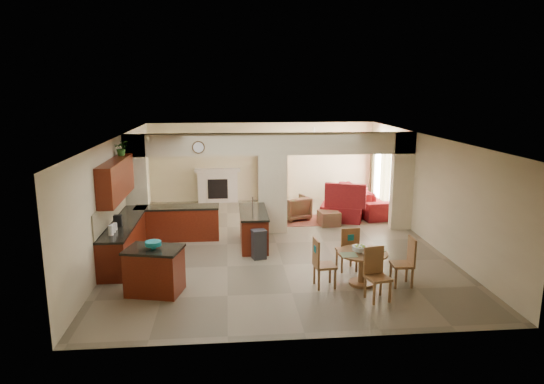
{
  "coord_description": "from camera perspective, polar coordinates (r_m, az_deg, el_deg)",
  "views": [
    {
      "loc": [
        -1.22,
        -12.13,
        4.02
      ],
      "look_at": [
        -0.08,
        0.3,
        1.31
      ],
      "focal_mm": 32.0,
      "sensor_mm": 36.0,
      "label": 1
    }
  ],
  "objects": [
    {
      "name": "teal_bowl",
      "position": [
        9.78,
        -13.79,
        -6.07
      ],
      "size": [
        0.32,
        0.32,
        0.15
      ],
      "primitive_type": "cylinder",
      "color": "#147F8B",
      "rests_on": "kitchen_island"
    },
    {
      "name": "wall_clock",
      "position": [
        13.1,
        -8.65,
        5.22
      ],
      "size": [
        0.34,
        0.03,
        0.34
      ],
      "primitive_type": "cylinder",
      "rotation": [
        1.57,
        0.0,
        0.0
      ],
      "color": "#52391B",
      "rests_on": "partition_header"
    },
    {
      "name": "wall_left",
      "position": [
        12.72,
        -17.75,
        -0.24
      ],
      "size": [
        0.0,
        10.0,
        10.0
      ],
      "primitive_type": "plane",
      "rotation": [
        1.57,
        0.0,
        1.57
      ],
      "color": "beige",
      "rests_on": "floor"
    },
    {
      "name": "dining_table",
      "position": [
        10.27,
        10.58,
        -8.16
      ],
      "size": [
        1.03,
        1.03,
        0.7
      ],
      "color": "brown",
      "rests_on": "floor"
    },
    {
      "name": "ceiling",
      "position": [
        12.25,
        0.5,
        6.52
      ],
      "size": [
        10.0,
        10.0,
        0.0
      ],
      "primitive_type": "plane",
      "rotation": [
        3.14,
        0.0,
        0.0
      ],
      "color": "white",
      "rests_on": "wall_back"
    },
    {
      "name": "chair_south",
      "position": [
        9.64,
        12.13,
        -9.11
      ],
      "size": [
        0.5,
        0.5,
        1.02
      ],
      "rotation": [
        0.0,
        0.0,
        0.23
      ],
      "color": "brown",
      "rests_on": "floor"
    },
    {
      "name": "chaise",
      "position": [
        15.11,
        8.18,
        -2.36
      ],
      "size": [
        1.48,
        1.34,
        0.49
      ],
      "primitive_type": "cube",
      "rotation": [
        0.0,
        0.0,
        -0.33
      ],
      "color": "maroon",
      "rests_on": "floor"
    },
    {
      "name": "partition_right_pier",
      "position": [
        14.26,
        15.04,
        1.23
      ],
      "size": [
        0.6,
        0.25,
        2.8
      ],
      "primitive_type": "cube",
      "color": "beige",
      "rests_on": "floor"
    },
    {
      "name": "fireplace",
      "position": [
        17.3,
        -6.39,
        0.81
      ],
      "size": [
        1.6,
        0.35,
        1.2
      ],
      "color": "beige",
      "rests_on": "floor"
    },
    {
      "name": "window_b",
      "position": [
        17.18,
        12.44,
        2.5
      ],
      "size": [
        0.02,
        0.9,
        1.9
      ],
      "primitive_type": "cube",
      "color": "white",
      "rests_on": "wall_right"
    },
    {
      "name": "glazed_door",
      "position": [
        16.41,
        13.3,
        1.48
      ],
      "size": [
        0.02,
        0.7,
        2.1
      ],
      "primitive_type": "cube",
      "color": "white",
      "rests_on": "wall_right"
    },
    {
      "name": "kitchen_counter",
      "position": [
        12.57,
        -14.41,
        -4.59
      ],
      "size": [
        2.52,
        3.29,
        1.48
      ],
      "color": "#481108",
      "rests_on": "floor"
    },
    {
      "name": "chair_north",
      "position": [
        10.91,
        8.97,
        -6.45
      ],
      "size": [
        0.47,
        0.47,
        1.02
      ],
      "rotation": [
        0.0,
        0.0,
        3.26
      ],
      "color": "brown",
      "rests_on": "floor"
    },
    {
      "name": "plant",
      "position": [
        12.49,
        -17.29,
        4.96
      ],
      "size": [
        0.4,
        0.37,
        0.38
      ],
      "primitive_type": "imported",
      "rotation": [
        0.0,
        0.0,
        0.25
      ],
      "color": "#1B4E14",
      "rests_on": "upper_cabinets"
    },
    {
      "name": "trash_can",
      "position": [
        11.61,
        -1.55,
        -6.3
      ],
      "size": [
        0.37,
        0.33,
        0.66
      ],
      "primitive_type": "cube",
      "rotation": [
        0.0,
        0.0,
        0.25
      ],
      "color": "#2A2A2D",
      "rests_on": "floor"
    },
    {
      "name": "partition_center_pier",
      "position": [
        13.5,
        0.07,
        -0.25
      ],
      "size": [
        0.8,
        0.25,
        2.2
      ],
      "primitive_type": "cube",
      "color": "beige",
      "rests_on": "floor"
    },
    {
      "name": "kitchen_island",
      "position": [
        9.98,
        -13.64,
        -8.97
      ],
      "size": [
        1.23,
        1.0,
        0.93
      ],
      "rotation": [
        0.0,
        0.0,
        -0.24
      ],
      "color": "#481108",
      "rests_on": "floor"
    },
    {
      "name": "partition_left_pier",
      "position": [
        13.62,
        -15.63,
        0.69
      ],
      "size": [
        0.6,
        0.25,
        2.8
      ],
      "primitive_type": "cube",
      "color": "beige",
      "rests_on": "floor"
    },
    {
      "name": "wall_right",
      "position": [
        13.46,
        17.69,
        0.43
      ],
      "size": [
        0.0,
        10.0,
        10.0
      ],
      "primitive_type": "plane",
      "rotation": [
        1.57,
        0.0,
        -1.57
      ],
      "color": "beige",
      "rests_on": "floor"
    },
    {
      "name": "peninsula",
      "position": [
        12.55,
        -2.2,
        -4.26
      ],
      "size": [
        0.7,
        1.85,
        0.91
      ],
      "color": "#481108",
      "rests_on": "floor"
    },
    {
      "name": "rug",
      "position": [
        14.98,
        4.26,
        -3.34
      ],
      "size": [
        1.6,
        1.3,
        0.01
      ],
      "primitive_type": "cube",
      "color": "#984537",
      "rests_on": "floor"
    },
    {
      "name": "wall_back",
      "position": [
        17.37,
        -1.15,
        3.57
      ],
      "size": [
        8.0,
        0.0,
        8.0
      ],
      "primitive_type": "plane",
      "rotation": [
        1.57,
        0.0,
        0.0
      ],
      "color": "beige",
      "rests_on": "floor"
    },
    {
      "name": "shelving_unit",
      "position": [
        17.3,
        0.05,
        1.86
      ],
      "size": [
        1.0,
        0.32,
        1.8
      ],
      "primitive_type": "cube",
      "color": "brown",
      "rests_on": "floor"
    },
    {
      "name": "ottoman",
      "position": [
        14.51,
        6.72,
        -3.07
      ],
      "size": [
        0.64,
        0.64,
        0.42
      ],
      "primitive_type": "cube",
      "rotation": [
        0.0,
        0.0,
        0.13
      ],
      "color": "maroon",
      "rests_on": "floor"
    },
    {
      "name": "fruit_bowl",
      "position": [
        10.1,
        10.3,
        -6.63
      ],
      "size": [
        0.31,
        0.31,
        0.17
      ],
      "primitive_type": "cylinder",
      "color": "#7BAD25",
      "rests_on": "dining_table"
    },
    {
      "name": "drape_a_right",
      "position": [
        16.13,
        13.47,
        1.84
      ],
      "size": [
        0.1,
        0.28,
        2.3
      ],
      "primitive_type": "cube",
      "color": "#3C2118",
      "rests_on": "wall_right"
    },
    {
      "name": "partition_header",
      "position": [
        13.27,
        0.07,
        5.66
      ],
      "size": [
        8.0,
        0.25,
        0.6
      ],
      "primitive_type": "cube",
      "color": "beige",
      "rests_on": "partition_center_pier"
    },
    {
      "name": "chair_east",
      "position": [
        10.4,
        15.51,
        -7.69
      ],
      "size": [
        0.44,
        0.43,
        1.02
      ],
      "rotation": [
        0.0,
        0.0,
        4.69
      ],
      "color": "brown",
      "rests_on": "floor"
    },
    {
      "name": "drape_b_right",
      "position": [
        17.73,
        11.74,
        2.83
      ],
      "size": [
        0.1,
        0.28,
        2.3
      ],
      "primitive_type": "cube",
      "color": "#3C2118",
      "rests_on": "wall_right"
    },
    {
      "name": "chair_west",
      "position": [
        10.0,
        5.77,
        -8.1
      ],
      "size": [
        0.46,
        0.46,
        1.02
      ],
      "rotation": [
        0.0,
        0.0,
        1.67
      ],
      "color": "brown",
      "rests_on": "floor"
    },
    {
      "name": "sofa",
      "position": [
        16.27,
        11.03,
        -0.79
      ],
      "size": [
        2.97,
        1.52,
        0.83
      ],
      "primitive_type": "imported",
      "rotation": [
        0.0,
        0.0,
        1.72
      ],
      "color": "maroon",
      "rests_on": "floor"
    },
    {
      "name": "upper_cabinets",
      "position": [
        11.81,
        -17.87,
        1.4
      ],
      "size": [
        0.35,
        2.4,
        0.9
      ],
      "primitive_type": "cube",
      "color": "#481108",
      "rests_on": "wall_left"
    },
    {
      "name": "wall_front",
      "position": [
        7.69,
        4.23,
        -7.71
      ],
      "size": [
        8.0,
        0.0,
        8.0
      ],
      "primitive_type": "plane",
      "rotation": [
        -1.57,
        0.0,
        0.0
      ],
      "color": "beige",
      "rests_on": "floor"
    },
    {
      "name": "drape_b_left",
      "position": [
        16.6,
        12.93,
        2.15
      ],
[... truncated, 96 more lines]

